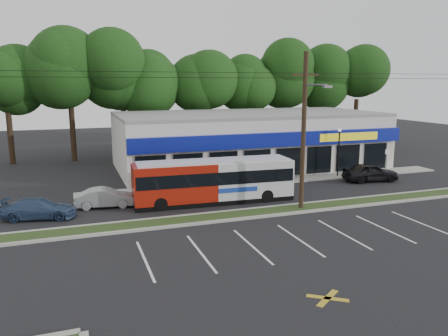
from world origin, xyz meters
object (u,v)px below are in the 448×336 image
utility_pole (302,127)px  pedestrian_a (256,181)px  car_blue (39,209)px  lamp_post (339,147)px  pedestrian_b (277,175)px  sign_post (387,157)px  car_dark (370,172)px  metrobus (214,180)px  car_silver (105,198)px

utility_pole → pedestrian_a: (-0.83, 5.11, -4.52)m
car_blue → lamp_post: bearing=-67.5°
lamp_post → pedestrian_b: 6.56m
sign_post → car_dark: 4.17m
metrobus → lamp_post: bearing=21.3°
car_silver → car_blue: 4.18m
utility_pole → car_dark: bearing=29.2°
utility_pole → lamp_post: (8.17, 7.87, -2.74)m
car_dark → car_silver: car_dark is taller
utility_pole → car_silver: utility_pole is taller
car_dark → pedestrian_a: (-10.55, -0.33, 0.11)m
sign_post → pedestrian_b: 11.27m
utility_pole → pedestrian_b: (1.94, 7.14, -4.66)m
car_dark → pedestrian_a: 10.56m
sign_post → utility_pole: bearing=-149.9°
car_blue → pedestrian_b: size_ratio=2.86×
utility_pole → car_blue: bearing=167.2°
utility_pole → car_dark: utility_pole is taller
lamp_post → car_blue: size_ratio=0.99×
lamp_post → car_silver: size_ratio=1.09×
car_dark → pedestrian_a: size_ratio=2.57×
car_dark → car_silver: size_ratio=1.17×
metrobus → car_silver: (-7.18, 1.22, -0.93)m
car_blue → pedestrian_a: pedestrian_a is taller
metrobus → car_dark: (14.37, 1.87, -0.79)m
sign_post → pedestrian_a: (-14.00, -2.54, -0.67)m
metrobus → car_blue: size_ratio=2.59×
pedestrian_b → utility_pole: bearing=66.4°
utility_pole → car_dark: size_ratio=10.94×
metrobus → utility_pole: bearing=-34.8°
car_silver → utility_pole: bearing=-105.1°
car_silver → pedestrian_b: pedestrian_b is taller
utility_pole → car_blue: size_ratio=11.64×
lamp_post → car_blue: lamp_post is taller
utility_pole → pedestrian_a: utility_pole is taller
car_dark → pedestrian_b: 7.96m
utility_pole → pedestrian_a: size_ratio=28.10×
lamp_post → sign_post: 5.13m
car_dark → metrobus: bearing=105.3°
car_blue → pedestrian_b: bearing=-66.3°
car_dark → pedestrian_b: bearing=85.6°
utility_pole → car_silver: size_ratio=12.82×
car_blue → utility_pole: bearing=-90.4°
lamp_post → car_blue: (-24.00, -4.28, -2.05)m
sign_post → lamp_post: bearing=177.4°
lamp_post → utility_pole: bearing=-136.1°
car_dark → pedestrian_b: car_dark is taller
metrobus → car_dark: 14.51m
car_dark → pedestrian_b: size_ratio=3.04×
sign_post → car_dark: bearing=-147.4°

